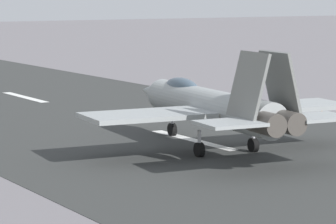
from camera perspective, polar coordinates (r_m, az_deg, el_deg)
The scene contains 6 objects.
ground_plane at distance 49.85m, azimuth 2.00°, elevation -1.94°, with size 400.00×400.00×0.00m, color slate.
runway_strip at distance 49.83m, azimuth 2.01°, elevation -1.93°, with size 240.00×26.00×0.02m.
fighter_jet at distance 47.18m, azimuth 2.80°, elevation 0.44°, with size 17.21×15.04×5.59m.
crew_person at distance 67.15m, azimuth 0.31°, elevation 1.28°, with size 0.57×0.49×1.63m.
marker_cone_mid at distance 60.65m, azimuth 9.91°, elevation -0.05°, with size 0.44×0.44×0.55m, color orange.
marker_cone_far at distance 74.91m, azimuth 0.69°, elevation 1.53°, with size 0.44×0.44×0.55m, color orange.
Camera 1 is at (-40.74, 27.48, 8.37)m, focal length 94.43 mm.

